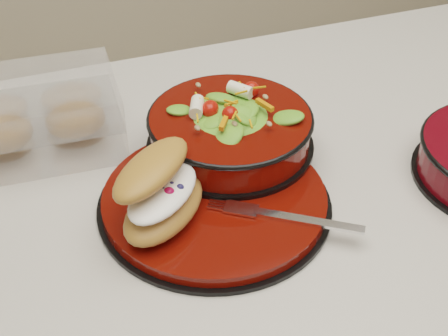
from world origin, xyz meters
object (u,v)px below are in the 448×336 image
object	(u,v)px
dinner_plate	(215,200)
croissant	(161,191)
fork	(288,217)
pastry_box	(37,117)
salad_bowl	(230,125)

from	to	relation	value
dinner_plate	croissant	size ratio (longest dim) A/B	1.83
dinner_plate	croissant	world-z (taller)	croissant
fork	pastry_box	size ratio (longest dim) A/B	0.63
dinner_plate	pastry_box	distance (m)	0.28
salad_bowl	fork	world-z (taller)	salad_bowl
dinner_plate	salad_bowl	world-z (taller)	salad_bowl
salad_bowl	pastry_box	size ratio (longest dim) A/B	0.98
dinner_plate	salad_bowl	distance (m)	0.11
fork	salad_bowl	bearing A→B (deg)	39.67
pastry_box	salad_bowl	bearing A→B (deg)	-23.97
dinner_plate	fork	xyz separation A→B (m)	(0.06, -0.07, 0.01)
salad_bowl	croissant	distance (m)	0.16
fork	pastry_box	bearing A→B (deg)	76.59
croissant	fork	distance (m)	0.15
croissant	fork	xyz separation A→B (m)	(0.13, -0.05, -0.04)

